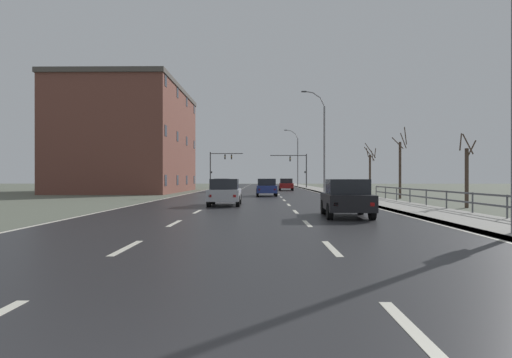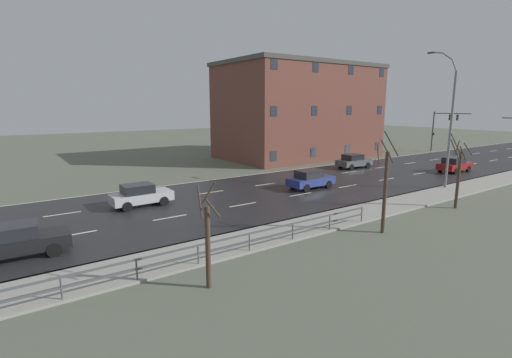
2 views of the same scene
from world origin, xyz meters
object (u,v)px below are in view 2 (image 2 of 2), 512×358
Objects in this scene: car_near_right at (310,179)px; car_distant at (354,161)px; car_far_right at (141,195)px; traffic_signal_left at (442,124)px; car_near_left at (454,164)px; brick_building at (299,111)px; car_mid_centre at (19,240)px; street_lamp_midground at (449,122)px.

car_near_right and car_distant have the same top height.
car_near_right is at bearing 78.40° from car_far_right.
traffic_signal_left reaches higher than car_far_right.
car_near_left is 0.99× the size of car_distant.
traffic_signal_left is at bearing 68.17° from brick_building.
car_near_right is 21.20m from car_mid_centre.
car_near_left is at bearing 15.89° from brick_building.
street_lamp_midground is 12.36m from car_distant.
street_lamp_midground is 22.56m from brick_building.
car_near_right and car_mid_centre have the same top height.
car_near_right is 0.99× the size of car_mid_centre.
traffic_signal_left is 47.31m from car_far_right.
car_far_right is (-5.26, -31.38, 0.00)m from car_near_left.
car_distant is 0.20× the size of brick_building.
traffic_signal_left reaches higher than car_mid_centre.
traffic_signal_left is at bearing 103.87° from car_mid_centre.
brick_building is at bearing -163.35° from car_near_left.
car_far_right is at bearing -83.81° from traffic_signal_left.
street_lamp_midground is 2.74× the size of car_near_right.
brick_building is (-13.44, 26.05, 5.33)m from car_far_right.
brick_building is (-18.71, -5.32, 5.33)m from car_near_left.
street_lamp_midground is 27.88m from traffic_signal_left.
brick_building is at bearing 122.37° from car_mid_centre.
car_near_left is at bearing 79.61° from car_far_right.
brick_building is at bearing 116.43° from car_far_right.
car_far_right is at bearing -62.70° from brick_building.
car_mid_centre is (0.40, -38.84, 0.00)m from car_near_left.
traffic_signal_left is 1.44× the size of car_near_right.
traffic_signal_left is 34.44m from car_near_right.
car_distant is 1.00× the size of car_mid_centre.
car_far_right is 29.80m from brick_building.
car_mid_centre is at bearing -88.65° from car_near_left.
brick_building is at bearing 141.06° from car_near_right.
brick_building reaches higher than car_far_right.
car_near_left and car_far_right have the same top height.
car_near_left is 18.08m from car_near_right.
brick_building is at bearing 175.19° from car_distant.
car_near_left is 1.00× the size of car_far_right.
street_lamp_midground is 10.41m from car_near_left.
brick_building reaches higher than street_lamp_midground.
car_mid_centre and car_far_right have the same top height.
car_mid_centre is 38.95m from brick_building.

